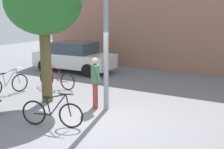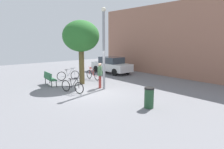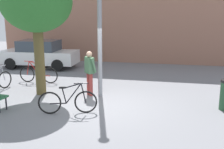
% 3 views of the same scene
% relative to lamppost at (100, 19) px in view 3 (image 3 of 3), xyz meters
% --- Properties ---
extents(ground_plane, '(36.00, 36.00, 0.00)m').
position_rel_lamppost_xyz_m(ground_plane, '(0.22, -1.11, -2.82)').
color(ground_plane, slate).
extents(building_facade, '(17.31, 2.00, 6.28)m').
position_rel_lamppost_xyz_m(building_facade, '(0.22, 8.10, 0.31)').
color(building_facade, '#9E6B56').
rests_on(building_facade, ground_plane).
extents(lamppost, '(0.28, 0.28, 5.15)m').
position_rel_lamppost_xyz_m(lamppost, '(0.00, 0.00, 0.00)').
color(lamppost, gray).
rests_on(lamppost, ground_plane).
extents(person_by_lamppost, '(0.57, 0.59, 1.67)m').
position_rel_lamppost_xyz_m(person_by_lamppost, '(-0.40, -0.03, -1.86)').
color(person_by_lamppost, '#9E3833').
rests_on(person_by_lamppost, ground_plane).
extents(plaza_tree, '(2.58, 2.58, 4.53)m').
position_rel_lamppost_xyz_m(plaza_tree, '(-2.26, -0.29, 0.56)').
color(plaza_tree, brown).
rests_on(plaza_tree, ground_plane).
extents(bicycle_red, '(1.81, 0.08, 0.97)m').
position_rel_lamppost_xyz_m(bicycle_red, '(-3.18, 1.29, -2.44)').
color(bicycle_red, black).
rests_on(bicycle_red, ground_plane).
extents(bicycle_black, '(1.74, 0.58, 0.97)m').
position_rel_lamppost_xyz_m(bicycle_black, '(-0.48, -2.05, -2.44)').
color(bicycle_black, black).
rests_on(bicycle_black, ground_plane).
extents(parked_car_white, '(4.26, 1.95, 1.55)m').
position_rel_lamppost_xyz_m(parked_car_white, '(-4.69, 4.48, -2.05)').
color(parked_car_white, silver).
rests_on(parked_car_white, ground_plane).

